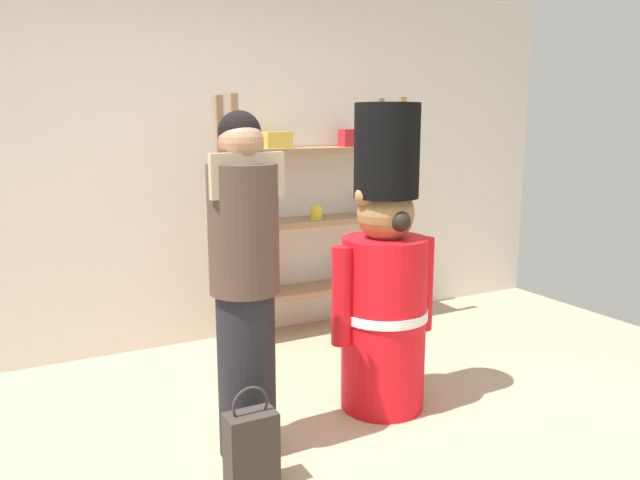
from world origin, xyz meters
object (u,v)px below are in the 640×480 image
object	(u,v)px
shopping_bag	(251,449)
merchandise_shelf	(313,216)
person_shopper	(245,282)
teddy_bear_guard	(384,281)

from	to	relation	value
shopping_bag	merchandise_shelf	bearing A→B (deg)	55.61
merchandise_shelf	shopping_bag	distance (m)	2.24
merchandise_shelf	person_shopper	xyz separation A→B (m)	(-1.10, -1.46, -0.04)
merchandise_shelf	teddy_bear_guard	distance (m)	1.39
teddy_bear_guard	shopping_bag	size ratio (longest dim) A/B	3.57
teddy_bear_guard	person_shopper	bearing A→B (deg)	-172.89
person_shopper	shopping_bag	bearing A→B (deg)	-108.31
person_shopper	shopping_bag	xyz separation A→B (m)	(-0.10, -0.30, -0.67)
teddy_bear_guard	person_shopper	xyz separation A→B (m)	(-0.85, -0.11, 0.12)
person_shopper	shopping_bag	distance (m)	0.74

